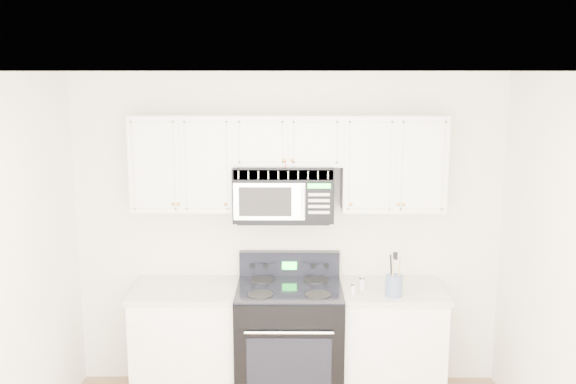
{
  "coord_description": "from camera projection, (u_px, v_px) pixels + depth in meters",
  "views": [
    {
      "loc": [
        0.03,
        -3.39,
        2.6
      ],
      "look_at": [
        0.0,
        1.3,
        1.71
      ],
      "focal_mm": 40.0,
      "sensor_mm": 36.0,
      "label": 1
    }
  ],
  "objects": [
    {
      "name": "upper_cabinets",
      "position": [
        288.0,
        158.0,
        5.01
      ],
      "size": [
        2.44,
        0.37,
        0.75
      ],
      "color": "silver",
      "rests_on": "ground"
    },
    {
      "name": "base_cabinet_right",
      "position": [
        388.0,
        346.0,
        5.14
      ],
      "size": [
        0.86,
        0.65,
        0.92
      ],
      "color": "silver",
      "rests_on": "ground"
    },
    {
      "name": "microwave",
      "position": [
        283.0,
        192.0,
        5.03
      ],
      "size": [
        0.77,
        0.44,
        0.43
      ],
      "color": "black",
      "rests_on": "ground"
    },
    {
      "name": "room",
      "position": [
        287.0,
        308.0,
        3.57
      ],
      "size": [
        3.51,
        3.51,
        2.61
      ],
      "color": "#826648",
      "rests_on": "ground"
    },
    {
      "name": "shaker_salt",
      "position": [
        362.0,
        283.0,
        4.98
      ],
      "size": [
        0.05,
        0.05,
        0.11
      ],
      "color": "silver",
      "rests_on": "base_cabinet_right"
    },
    {
      "name": "utensil_crock",
      "position": [
        394.0,
        285.0,
        4.86
      ],
      "size": [
        0.13,
        0.13,
        0.34
      ],
      "color": "#47637F",
      "rests_on": "base_cabinet_right"
    },
    {
      "name": "range",
      "position": [
        289.0,
        341.0,
        5.1
      ],
      "size": [
        0.82,
        0.75,
        1.14
      ],
      "color": "black",
      "rests_on": "ground"
    },
    {
      "name": "shaker_pepper",
      "position": [
        353.0,
        289.0,
        4.89
      ],
      "size": [
        0.04,
        0.04,
        0.09
      ],
      "color": "silver",
      "rests_on": "base_cabinet_right"
    },
    {
      "name": "base_cabinet_left",
      "position": [
        189.0,
        346.0,
        5.15
      ],
      "size": [
        0.86,
        0.65,
        0.92
      ],
      "color": "silver",
      "rests_on": "ground"
    }
  ]
}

